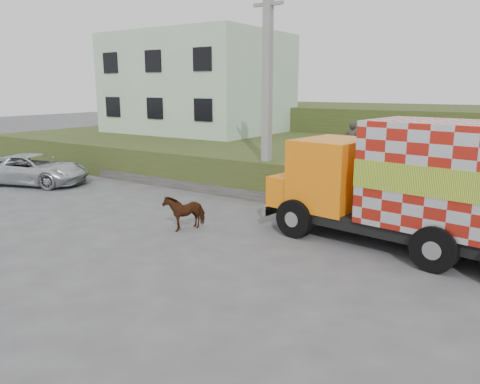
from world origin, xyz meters
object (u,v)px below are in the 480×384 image
Objects in this scene: cargo_truck at (422,185)px; pedestrian at (352,143)px; cow at (185,211)px; suv at (34,169)px; utility_pole at (267,93)px.

cargo_truck reaches higher than pedestrian.
cow is 0.26× the size of suv.
cargo_truck is 5.34m from pedestrian.
utility_pole reaches higher than cargo_truck.
suv is at bearing 5.86° from pedestrian.
pedestrian is at bearing 138.00° from cargo_truck.
cow is 10.10m from suv.
utility_pole reaches higher than pedestrian.
suv is 13.89m from pedestrian.
utility_pole is 11.16m from suv.
suv is (-10.00, 1.40, 0.14)m from cow.
utility_pole is 1.00× the size of cargo_truck.
utility_pole reaches higher than suv.
cow is at bearing -156.40° from cargo_truck.
utility_pole is 1.64× the size of suv.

